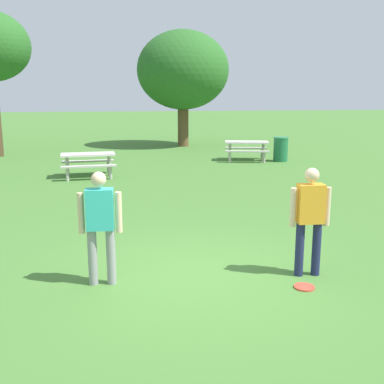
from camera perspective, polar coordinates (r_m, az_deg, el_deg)
The scene contains 8 objects.
ground_plane at distance 7.17m, azimuth 0.32°, elevation -10.07°, with size 120.00×120.00×0.00m, color #447530.
person_thrower at distance 6.67m, azimuth -11.14°, elevation -3.48°, with size 0.61×0.24×1.64m.
person_catcher at distance 7.09m, azimuth 14.20°, elevation -2.70°, with size 0.61×0.24×1.64m.
frisbee at distance 6.91m, azimuth 13.56°, elevation -11.22°, with size 0.29×0.29×0.03m, color #E04733.
picnic_table_near at distance 15.43m, azimuth -12.57°, elevation 3.86°, with size 1.82×1.57×0.77m.
picnic_table_far at distance 18.85m, azimuth 6.68°, elevation 5.53°, with size 1.96×1.75×0.77m.
trash_can_further_along at distance 18.87m, azimuth 10.78°, elevation 5.17°, with size 0.59×0.59×0.96m.
tree_far_right at distance 23.71m, azimuth -1.12°, elevation 14.61°, with size 4.52×4.52×5.67m.
Camera 1 is at (-1.03, -6.56, 2.72)m, focal length 43.66 mm.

